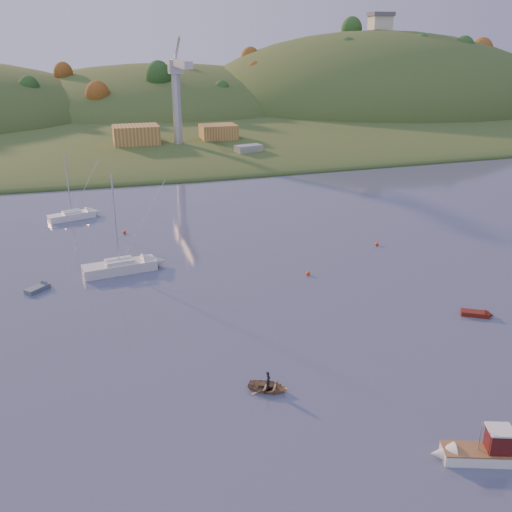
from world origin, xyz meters
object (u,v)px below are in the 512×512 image
object	(u,v)px
red_tender	(481,314)
grey_dinghy	(42,287)
sailboat_near	(120,266)
fishing_boat	(472,451)
canoe	(268,387)
sailboat_far	(72,215)

from	to	relation	value
red_tender	grey_dinghy	world-z (taller)	grey_dinghy
sailboat_near	red_tender	xyz separation A→B (m)	(35.55, -23.21, -0.55)
fishing_boat	sailboat_near	world-z (taller)	sailboat_near
canoe	red_tender	world-z (taller)	red_tender
canoe	sailboat_far	bearing A→B (deg)	46.46
canoe	grey_dinghy	world-z (taller)	grey_dinghy
fishing_boat	red_tender	size ratio (longest dim) A/B	1.68
fishing_boat	canoe	xyz separation A→B (m)	(-10.96, 11.95, -0.43)
sailboat_near	grey_dinghy	world-z (taller)	sailboat_near
canoe	fishing_boat	bearing A→B (deg)	-107.12
grey_dinghy	sailboat_near	bearing A→B (deg)	-27.17
red_tender	grey_dinghy	bearing A→B (deg)	-174.09
grey_dinghy	sailboat_far	bearing A→B (deg)	40.28
sailboat_near	red_tender	distance (m)	42.46
sailboat_near	red_tender	size ratio (longest dim) A/B	3.62
canoe	red_tender	size ratio (longest dim) A/B	0.97
sailboat_near	sailboat_far	distance (m)	25.56
fishing_boat	sailboat_far	world-z (taller)	sailboat_far
sailboat_far	grey_dinghy	size ratio (longest dim) A/B	3.11
red_tender	fishing_boat	bearing A→B (deg)	-97.83
sailboat_far	red_tender	world-z (taller)	sailboat_far
sailboat_far	canoe	bearing A→B (deg)	-91.70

